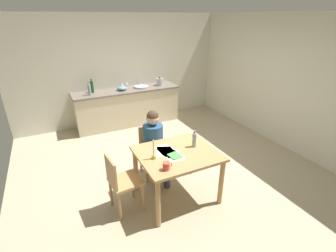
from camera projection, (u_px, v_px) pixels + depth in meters
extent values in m
cube|color=tan|center=(168.00, 168.00, 4.48)|extent=(5.20, 5.20, 0.04)
cube|color=beige|center=(121.00, 70.00, 6.07)|extent=(5.20, 0.12, 2.60)
cube|color=beige|center=(282.00, 82.00, 4.99)|extent=(0.12, 5.20, 2.60)
cube|color=beige|center=(128.00, 108.00, 6.13)|extent=(2.51, 0.60, 0.86)
cube|color=#72665B|center=(127.00, 90.00, 5.94)|extent=(2.55, 0.64, 0.04)
cube|color=tan|center=(177.00, 154.00, 3.47)|extent=(1.10, 0.95, 0.04)
cylinder|color=tan|center=(158.00, 204.00, 3.09)|extent=(0.07, 0.07, 0.72)
cylinder|color=tan|center=(221.00, 182.00, 3.48)|extent=(0.07, 0.07, 0.72)
cylinder|color=tan|center=(136.00, 170.00, 3.77)|extent=(0.07, 0.07, 0.72)
cylinder|color=tan|center=(191.00, 155.00, 4.17)|extent=(0.07, 0.07, 0.72)
cube|color=tan|center=(153.00, 152.00, 4.09)|extent=(0.42, 0.42, 0.04)
cube|color=tan|center=(149.00, 136.00, 4.16)|extent=(0.36, 0.05, 0.40)
cylinder|color=tan|center=(147.00, 171.00, 3.98)|extent=(0.04, 0.04, 0.44)
cylinder|color=tan|center=(166.00, 167.00, 4.10)|extent=(0.04, 0.04, 0.44)
cylinder|color=tan|center=(141.00, 161.00, 4.26)|extent=(0.04, 0.04, 0.44)
cylinder|color=tan|center=(159.00, 157.00, 4.38)|extent=(0.04, 0.04, 0.44)
cylinder|color=navy|center=(153.00, 139.00, 3.97)|extent=(0.34, 0.34, 0.50)
sphere|color=#D8AD8C|center=(153.00, 119.00, 3.82)|extent=(0.20, 0.20, 0.20)
sphere|color=#473323|center=(153.00, 116.00, 3.80)|extent=(0.19, 0.19, 0.19)
cylinder|color=#383847|center=(153.00, 159.00, 3.88)|extent=(0.15, 0.39, 0.13)
cylinder|color=#383847|center=(157.00, 178.00, 3.81)|extent=(0.10, 0.10, 0.45)
cylinder|color=#383847|center=(162.00, 157.00, 3.94)|extent=(0.15, 0.39, 0.13)
cylinder|color=#383847|center=(167.00, 175.00, 3.87)|extent=(0.10, 0.10, 0.45)
cube|color=tan|center=(126.00, 181.00, 3.35)|extent=(0.44, 0.44, 0.04)
cube|color=tan|center=(111.00, 172.00, 3.17)|extent=(0.06, 0.36, 0.40)
cylinder|color=tan|center=(143.00, 198.00, 3.39)|extent=(0.04, 0.04, 0.45)
cylinder|color=tan|center=(133.00, 185.00, 3.66)|extent=(0.04, 0.04, 0.45)
cylinder|color=tan|center=(120.00, 207.00, 3.23)|extent=(0.04, 0.04, 0.45)
cylinder|color=tan|center=(111.00, 192.00, 3.49)|extent=(0.04, 0.04, 0.45)
cylinder|color=#D84C3F|center=(166.00, 166.00, 3.06)|extent=(0.09, 0.09, 0.10)
torus|color=#D84C3F|center=(170.00, 165.00, 3.08)|extent=(0.07, 0.01, 0.07)
cylinder|color=gold|center=(154.00, 157.00, 3.31)|extent=(0.06, 0.06, 0.05)
cylinder|color=white|center=(154.00, 148.00, 3.25)|extent=(0.02, 0.02, 0.23)
cube|color=#4CAA51|center=(175.00, 156.00, 3.36)|extent=(0.17, 0.19, 0.02)
cube|color=white|center=(164.00, 152.00, 3.48)|extent=(0.31, 0.36, 0.00)
cube|color=white|center=(174.00, 156.00, 3.38)|extent=(0.25, 0.32, 0.00)
cube|color=white|center=(169.00, 152.00, 3.47)|extent=(0.22, 0.30, 0.00)
cube|color=white|center=(165.00, 150.00, 3.53)|extent=(0.22, 0.31, 0.00)
cylinder|color=#8C999E|center=(194.00, 140.00, 3.58)|extent=(0.06, 0.06, 0.21)
cylinder|color=#8C999E|center=(195.00, 132.00, 3.53)|extent=(0.03, 0.03, 0.05)
cylinder|color=#B2B7BC|center=(141.00, 87.00, 6.08)|extent=(0.36, 0.36, 0.04)
cylinder|color=silver|center=(139.00, 81.00, 6.17)|extent=(0.02, 0.02, 0.24)
cylinder|color=#8C999E|center=(89.00, 90.00, 5.46)|extent=(0.07, 0.07, 0.25)
cylinder|color=#8C999E|center=(88.00, 83.00, 5.40)|extent=(0.03, 0.03, 0.06)
cylinder|color=#194C23|center=(92.00, 87.00, 5.64)|extent=(0.08, 0.08, 0.25)
cylinder|color=#194C23|center=(91.00, 80.00, 5.57)|extent=(0.03, 0.03, 0.06)
ellipsoid|color=#668C99|center=(122.00, 88.00, 5.84)|extent=(0.23, 0.23, 0.10)
cylinder|color=#B7BABF|center=(160.00, 82.00, 6.25)|extent=(0.18, 0.18, 0.18)
cone|color=#262628|center=(160.00, 77.00, 6.21)|extent=(0.11, 0.11, 0.04)
cylinder|color=silver|center=(127.00, 88.00, 6.08)|extent=(0.06, 0.06, 0.00)
cylinder|color=silver|center=(127.00, 86.00, 6.06)|extent=(0.01, 0.01, 0.07)
cone|color=silver|center=(126.00, 83.00, 6.03)|extent=(0.07, 0.07, 0.08)
cylinder|color=silver|center=(122.00, 88.00, 6.03)|extent=(0.06, 0.06, 0.00)
cylinder|color=silver|center=(122.00, 87.00, 6.01)|extent=(0.01, 0.01, 0.07)
cone|color=silver|center=(122.00, 84.00, 5.98)|extent=(0.07, 0.07, 0.08)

